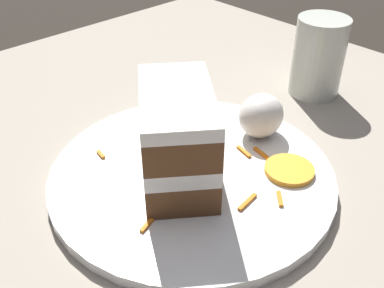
% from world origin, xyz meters
% --- Properties ---
extents(ground_plane, '(6.00, 6.00, 0.00)m').
position_xyz_m(ground_plane, '(0.00, 0.00, 0.00)').
color(ground_plane, black).
rests_on(ground_plane, ground).
extents(dining_table, '(0.98, 0.86, 0.03)m').
position_xyz_m(dining_table, '(0.00, 0.00, 0.01)').
color(dining_table, gray).
rests_on(dining_table, ground).
extents(plate, '(0.30, 0.30, 0.01)m').
position_xyz_m(plate, '(-0.03, 0.04, 0.04)').
color(plate, white).
rests_on(plate, dining_table).
extents(cake_slice, '(0.13, 0.14, 0.10)m').
position_xyz_m(cake_slice, '(-0.02, 0.03, 0.09)').
color(cake_slice, brown).
rests_on(cake_slice, plate).
extents(cream_dollop, '(0.05, 0.05, 0.05)m').
position_xyz_m(cream_dollop, '(-0.14, 0.04, 0.07)').
color(cream_dollop, white).
rests_on(cream_dollop, plate).
extents(orange_garnish, '(0.05, 0.05, 0.01)m').
position_xyz_m(orange_garnish, '(-0.10, 0.11, 0.04)').
color(orange_garnish, orange).
rests_on(orange_garnish, plate).
extents(carrot_shreds_scatter, '(0.17, 0.20, 0.00)m').
position_xyz_m(carrot_shreds_scatter, '(-0.04, 0.06, 0.04)').
color(carrot_shreds_scatter, orange).
rests_on(carrot_shreds_scatter, plate).
extents(drinking_glass, '(0.07, 0.07, 0.11)m').
position_xyz_m(drinking_glass, '(-0.29, 0.02, 0.08)').
color(drinking_glass, beige).
rests_on(drinking_glass, dining_table).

